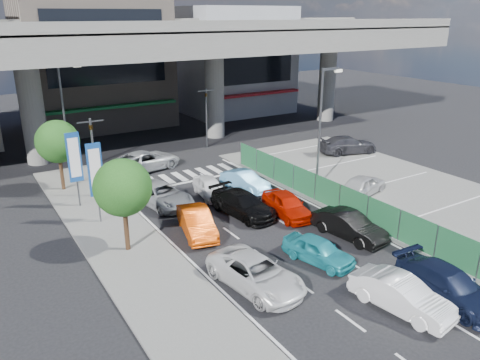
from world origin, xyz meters
TOP-DOWN VIEW (x-y plane):
  - ground at (0.00, 0.00)m, footprint 120.00×120.00m
  - parking_lot at (11.00, 2.00)m, footprint 12.00×28.00m
  - sidewalk_left at (-7.00, 4.00)m, footprint 4.00×30.00m
  - fence_run at (5.30, 1.00)m, footprint 0.16×22.00m
  - expressway at (0.00, 22.00)m, footprint 64.00×14.00m
  - building_center at (0.00, 32.97)m, footprint 14.00×10.90m
  - building_east at (16.00, 31.97)m, footprint 12.00×10.90m
  - traffic_light_left at (-6.20, 12.00)m, footprint 1.60×1.24m
  - traffic_light_right at (5.50, 19.00)m, footprint 1.60×1.24m
  - street_lamp_right at (7.17, 6.00)m, footprint 1.65×0.22m
  - street_lamp_left at (-6.33, 18.00)m, footprint 1.65×0.22m
  - signboard_near at (-7.20, 7.99)m, footprint 0.80×0.14m
  - signboard_far at (-7.60, 10.99)m, footprint 0.80×0.14m
  - tree_near at (-7.00, 4.00)m, footprint 2.80×2.80m
  - tree_far at (-7.80, 14.50)m, footprint 2.80×2.80m
  - hatch_white_back_mid at (0.59, -6.51)m, footprint 2.11×4.37m
  - minivan_navy_back at (2.80, -7.05)m, footprint 2.16×4.84m
  - sedan_white_mid_left at (-3.39, -2.08)m, footprint 2.86×5.11m
  - taxi_teal_mid at (0.35, -1.84)m, footprint 2.29×3.88m
  - hatch_black_mid_right at (3.44, -0.71)m, footprint 1.98×4.34m
  - taxi_orange_left at (-3.19, 3.92)m, footprint 2.38×4.37m
  - sedan_black_mid at (0.27, 4.77)m, footprint 2.51×4.92m
  - taxi_orange_right at (2.40, 3.30)m, footprint 2.15×4.23m
  - wagon_silver_front_left at (-3.22, 8.76)m, footprint 3.21×5.21m
  - sedan_white_front_mid at (0.05, 8.41)m, footprint 2.01×3.84m
  - kei_truck_front_right at (2.67, 8.28)m, footprint 2.06×3.94m
  - crossing_wagon_silver at (-1.48, 15.74)m, footprint 5.77×3.51m
  - parked_sedan_white at (8.57, 3.28)m, footprint 4.23×2.55m
  - parked_sedan_dgrey at (14.61, 10.88)m, footprint 5.32×3.28m
  - traffic_cone at (6.48, 3.15)m, footprint 0.43×0.43m

SIDE VIEW (x-z plane):
  - ground at x=0.00m, z-range 0.00..0.00m
  - parking_lot at x=11.00m, z-range 0.00..0.06m
  - sidewalk_left at x=-7.00m, z-range 0.00..0.12m
  - traffic_cone at x=6.48m, z-range 0.06..0.70m
  - kei_truck_front_right at x=2.67m, z-range 0.00..1.24m
  - taxi_teal_mid at x=0.35m, z-range 0.00..1.24m
  - sedan_white_front_mid at x=0.05m, z-range 0.00..1.25m
  - wagon_silver_front_left at x=-3.22m, z-range 0.00..1.35m
  - sedan_white_mid_left at x=-3.39m, z-range 0.00..1.35m
  - taxi_orange_left at x=-3.19m, z-range 0.00..1.37m
  - sedan_black_mid at x=0.27m, z-range 0.00..1.37m
  - hatch_white_back_mid at x=0.59m, z-range 0.00..1.38m
  - minivan_navy_back at x=2.80m, z-range 0.00..1.38m
  - hatch_black_mid_right at x=3.44m, z-range 0.00..1.38m
  - taxi_orange_right at x=2.40m, z-range 0.00..1.38m
  - parked_sedan_white at x=8.57m, z-range 0.06..1.41m
  - crossing_wagon_silver at x=-1.48m, z-range 0.00..1.49m
  - parked_sedan_dgrey at x=14.61m, z-range 0.06..1.50m
  - fence_run at x=5.30m, z-range 0.00..1.80m
  - signboard_near at x=-7.20m, z-range 0.71..5.41m
  - signboard_far at x=-7.60m, z-range 0.71..5.41m
  - tree_near at x=-7.00m, z-range 0.99..5.79m
  - tree_far at x=-7.80m, z-range 0.99..5.79m
  - traffic_light_left at x=-6.20m, z-range 1.34..6.54m
  - traffic_light_right at x=5.50m, z-range 1.34..6.54m
  - street_lamp_right at x=7.17m, z-range 0.77..8.77m
  - street_lamp_left at x=-6.33m, z-range 0.77..8.77m
  - building_east at x=16.00m, z-range -0.01..11.99m
  - building_center at x=0.00m, z-range -0.01..14.99m
  - expressway at x=0.00m, z-range 3.39..14.14m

